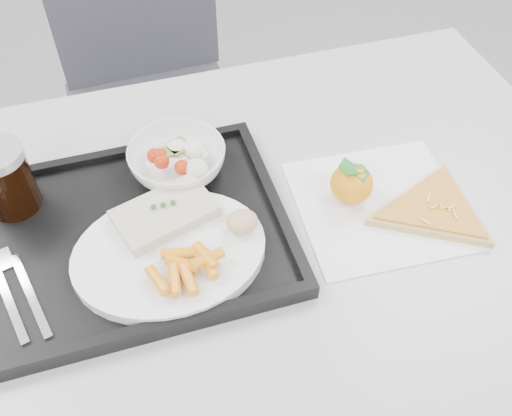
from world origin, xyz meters
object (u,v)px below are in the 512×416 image
Objects in this scene: table at (234,257)px; cola_glass at (5,178)px; dinner_plate at (170,253)px; tangerine at (352,184)px; pizza_slice at (434,210)px; chair at (149,75)px; salad_bowl at (177,160)px; tray at (131,235)px.

cola_glass is at bearing 156.23° from table.
dinner_plate is 2.50× the size of cola_glass.
table is at bearing -178.03° from tangerine.
cola_glass is 0.46× the size of pizza_slice.
table is 14.45× the size of tangerine.
dinner_plate is 0.27m from cola_glass.
table is at bearing -87.65° from chair.
salad_bowl is 0.25m from cola_glass.
tangerine is 0.13m from pizza_slice.
chair is 0.80m from dinner_plate.
tray is (-0.12, -0.70, 0.22)m from chair.
pizza_slice is (0.40, -0.03, -0.01)m from dinner_plate.
table is 0.31m from pizza_slice.
cola_glass is (-0.27, -0.59, 0.28)m from chair.
pizza_slice is (0.30, -0.06, 0.08)m from table.
tray is 0.14m from salad_bowl.
tangerine is at bearing 1.97° from table.
chair reaches higher than tray.
tray is (-0.15, 0.03, 0.08)m from table.
table is 0.36m from cola_glass.
table is at bearing -23.77° from cola_glass.
chair is at bearing 92.35° from table.
cola_glass reaches higher than tangerine.
pizza_slice is at bearing -3.74° from dinner_plate.
salad_bowl is at bearing 151.72° from pizza_slice.
table is 0.74m from chair.
pizza_slice is (0.11, -0.07, -0.02)m from tangerine.
tray is 2.96× the size of salad_bowl.
chair is 3.44× the size of dinner_plate.
salad_bowl is 1.83× the size of tangerine.
salad_bowl is 0.27m from tangerine.
table is 0.17m from tray.
dinner_plate is at bearing -161.67° from table.
chair is at bearing 84.78° from dinner_plate.
chair reaches higher than salad_bowl.
dinner_plate is 0.17m from salad_bowl.
chair is 0.65m from salad_bowl.
salad_bowl is (0.09, 0.10, 0.03)m from tray.
chair is 2.07× the size of tray.
tray is 5.42× the size of tangerine.
tangerine is at bearing -27.07° from salad_bowl.
tangerine is at bearing -73.08° from chair.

